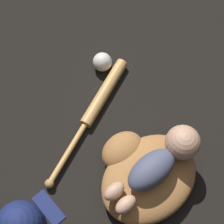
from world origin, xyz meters
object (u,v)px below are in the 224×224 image
Objects in this scene: baseball_glove at (144,173)px; baby_figure at (163,160)px; baseball at (102,62)px; baseball_bat at (98,104)px.

baby_figure is at bearing -45.46° from baseball_glove.
baseball_glove reaches higher than baseball.
baseball_bat is 7.56× the size of baseball.
baseball_glove is 0.48m from baseball.
baseball_glove is 0.33m from baseball_bat.
baby_figure is 4.73× the size of baseball.
baseball_bat is (0.13, 0.32, -0.12)m from baby_figure.
baby_figure is 0.36m from baseball_bat.
baseball is (0.33, 0.35, -0.01)m from baseball_glove.
baseball reaches higher than baseball_bat.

